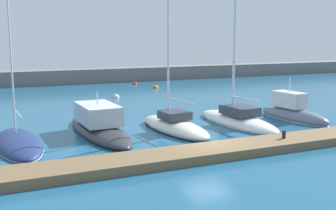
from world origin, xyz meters
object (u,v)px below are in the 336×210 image
sailboat_navy_nearest (18,142)px  mooring_buoy_white (116,98)px  motorboat_slate_fifth (292,113)px  sailboat_ivory_third (174,125)px  motorboat_charcoal_second (98,125)px  mooring_buoy_red (135,84)px  sailboat_white_fourth (237,119)px  dock_bollard (284,135)px  mooring_buoy_orange (156,88)px

sailboat_navy_nearest → mooring_buoy_white: bearing=-36.3°
sailboat_navy_nearest → motorboat_slate_fifth: (19.11, -0.49, 0.32)m
sailboat_ivory_third → mooring_buoy_white: sailboat_ivory_third is taller
mooring_buoy_white → sailboat_navy_nearest: bearing=-124.1°
motorboat_charcoal_second → mooring_buoy_red: 27.59m
sailboat_ivory_third → motorboat_slate_fifth: bearing=-96.1°
sailboat_navy_nearest → sailboat_ivory_third: 9.52m
motorboat_charcoal_second → sailboat_white_fourth: (9.45, -1.49, -0.10)m
mooring_buoy_white → sailboat_white_fourth: bearing=-76.7°
dock_bollard → motorboat_charcoal_second: bearing=138.6°
sailboat_ivory_third → mooring_buoy_white: 16.10m
sailboat_ivory_third → mooring_buoy_orange: bearing=-25.3°
sailboat_navy_nearest → motorboat_charcoal_second: size_ratio=1.70×
sailboat_navy_nearest → sailboat_ivory_third: size_ratio=1.04×
mooring_buoy_orange → dock_bollard: bearing=-98.0°
sailboat_navy_nearest → dock_bollard: size_ratio=38.01×
mooring_buoy_orange → dock_bollard: dock_bollard is taller
motorboat_charcoal_second → mooring_buoy_red: bearing=-26.3°
motorboat_slate_fifth → sailboat_white_fourth: bearing=83.5°
motorboat_charcoal_second → sailboat_ivory_third: bearing=-110.4°
sailboat_white_fourth → motorboat_slate_fifth: bearing=-94.5°
sailboat_white_fourth → mooring_buoy_orange: bearing=-10.3°
sailboat_ivory_third → mooring_buoy_orange: 23.08m
motorboat_charcoal_second → mooring_buoy_orange: motorboat_charcoal_second is taller
sailboat_white_fourth → sailboat_navy_nearest: bearing=86.2°
sailboat_white_fourth → mooring_buoy_orange: size_ratio=20.20×
mooring_buoy_white → motorboat_charcoal_second: bearing=-111.4°
motorboat_charcoal_second → sailboat_navy_nearest: bearing=101.8°
mooring_buoy_white → mooring_buoy_red: size_ratio=1.20×
sailboat_ivory_third → mooring_buoy_red: 27.52m
motorboat_slate_fifth → mooring_buoy_orange: motorboat_slate_fifth is taller
sailboat_navy_nearest → mooring_buoy_orange: sailboat_navy_nearest is taller
motorboat_charcoal_second → mooring_buoy_white: size_ratio=13.62×
mooring_buoy_white → mooring_buoy_red: mooring_buoy_white is taller
motorboat_charcoal_second → mooring_buoy_orange: 23.66m
sailboat_ivory_third → motorboat_slate_fifth: 9.60m
sailboat_white_fourth → motorboat_charcoal_second: bearing=78.5°
motorboat_charcoal_second → dock_bollard: size_ratio=22.40×
mooring_buoy_red → motorboat_slate_fifth: bearing=-84.3°
sailboat_navy_nearest → mooring_buoy_orange: (17.32, 21.32, -0.17)m
motorboat_charcoal_second → mooring_buoy_red: size_ratio=16.33×
motorboat_slate_fifth → mooring_buoy_red: 26.86m
motorboat_slate_fifth → sailboat_ivory_third: bearing=85.0°
mooring_buoy_red → dock_bollard: (-3.03, -32.55, 0.67)m
sailboat_white_fourth → mooring_buoy_orange: sailboat_white_fourth is taller
motorboat_charcoal_second → motorboat_slate_fifth: motorboat_slate_fifth is taller
sailboat_navy_nearest → motorboat_slate_fifth: bearing=-93.7°
sailboat_ivory_third → mooring_buoy_red: (6.95, 26.63, -0.41)m
sailboat_navy_nearest → sailboat_white_fourth: 14.38m
sailboat_white_fourth → motorboat_slate_fifth: (4.73, -0.17, 0.09)m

